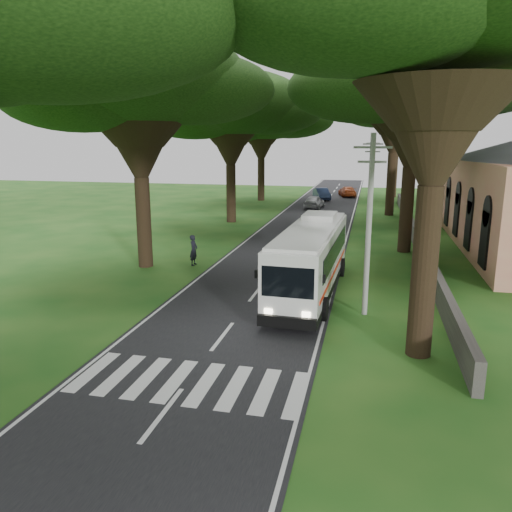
{
  "coord_description": "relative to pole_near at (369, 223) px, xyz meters",
  "views": [
    {
      "loc": [
        5.5,
        -15.97,
        7.68
      ],
      "look_at": [
        0.22,
        7.03,
        2.2
      ],
      "focal_mm": 35.0,
      "sensor_mm": 36.0,
      "label": 1
    }
  ],
  "objects": [
    {
      "name": "tree_l_midb",
      "position": [
        -13.0,
        24.0,
        6.72
      ],
      "size": [
        14.22,
        14.22,
        14.03
      ],
      "color": "black",
      "rests_on": "ground"
    },
    {
      "name": "pole_far",
      "position": [
        0.0,
        40.0,
        0.0
      ],
      "size": [
        1.6,
        0.24,
        8.0
      ],
      "color": "gray",
      "rests_on": "ground"
    },
    {
      "name": "ground",
      "position": [
        -5.5,
        -6.0,
        -4.18
      ],
      "size": [
        140.0,
        140.0,
        0.0
      ],
      "primitive_type": "plane",
      "color": "#174D16",
      "rests_on": "ground"
    },
    {
      "name": "distant_car_a",
      "position": [
        -6.3,
        35.5,
        -3.41
      ],
      "size": [
        2.22,
        4.52,
        1.48
      ],
      "primitive_type": "imported",
      "rotation": [
        0.0,
        0.0,
        3.03
      ],
      "color": "#A0A1A5",
      "rests_on": "road"
    },
    {
      "name": "tree_r_midb",
      "position": [
        2.0,
        32.0,
        8.93
      ],
      "size": [
        14.34,
        14.34,
        16.31
      ],
      "color": "black",
      "rests_on": "ground"
    },
    {
      "name": "pole_near",
      "position": [
        0.0,
        0.0,
        0.0
      ],
      "size": [
        1.6,
        0.24,
        8.0
      ],
      "color": "gray",
      "rests_on": "ground"
    },
    {
      "name": "property_wall",
      "position": [
        3.5,
        18.0,
        -3.58
      ],
      "size": [
        0.35,
        50.0,
        1.2
      ],
      "primitive_type": "cube",
      "color": "#383533",
      "rests_on": "ground"
    },
    {
      "name": "distant_car_c",
      "position": [
        -3.19,
        49.05,
        -3.45
      ],
      "size": [
        2.94,
        5.13,
        1.4
      ],
      "primitive_type": "imported",
      "rotation": [
        0.0,
        0.0,
        3.36
      ],
      "color": "#9E3C17",
      "rests_on": "road"
    },
    {
      "name": "pedestrian",
      "position": [
        -10.66,
        6.94,
        -3.22
      ],
      "size": [
        0.5,
        0.72,
        1.92
      ],
      "primitive_type": "imported",
      "rotation": [
        0.0,
        0.0,
        1.52
      ],
      "color": "black",
      "rests_on": "ground"
    },
    {
      "name": "tree_l_far",
      "position": [
        -14.0,
        42.0,
        6.59
      ],
      "size": [
        15.12,
        15.12,
        14.06
      ],
      "color": "black",
      "rests_on": "ground"
    },
    {
      "name": "crosswalk",
      "position": [
        -5.5,
        -8.0,
        -4.18
      ],
      "size": [
        8.0,
        3.0,
        0.01
      ],
      "primitive_type": "cube",
      "color": "silver",
      "rests_on": "ground"
    },
    {
      "name": "coach_bus",
      "position": [
        -2.8,
        2.72,
        -2.32
      ],
      "size": [
        3.11,
        11.78,
        3.45
      ],
      "rotation": [
        0.0,
        0.0,
        -0.04
      ],
      "color": "silver",
      "rests_on": "ground"
    },
    {
      "name": "tree_r_far",
      "position": [
        3.0,
        50.0,
        8.04
      ],
      "size": [
        13.18,
        13.18,
        15.21
      ],
      "color": "black",
      "rests_on": "ground"
    },
    {
      "name": "road",
      "position": [
        -5.5,
        19.0,
        -4.17
      ],
      "size": [
        8.0,
        120.0,
        0.04
      ],
      "primitive_type": "cube",
      "color": "black",
      "rests_on": "ground"
    },
    {
      "name": "distant_car_b",
      "position": [
        -6.3,
        44.33,
        -3.4
      ],
      "size": [
        2.9,
        4.84,
        1.5
      ],
      "primitive_type": "imported",
      "rotation": [
        0.0,
        0.0,
        0.31
      ],
      "color": "navy",
      "rests_on": "road"
    },
    {
      "name": "tree_l_mida",
      "position": [
        -13.5,
        6.0,
        6.84
      ],
      "size": [
        13.03,
        13.03,
        13.95
      ],
      "color": "black",
      "rests_on": "ground"
    },
    {
      "name": "tree_r_mida",
      "position": [
        2.5,
        14.0,
        7.77
      ],
      "size": [
        14.89,
        14.89,
        15.23
      ],
      "color": "black",
      "rests_on": "ground"
    },
    {
      "name": "pole_mid",
      "position": [
        0.0,
        20.0,
        0.0
      ],
      "size": [
        1.6,
        0.24,
        8.0
      ],
      "color": "gray",
      "rests_on": "ground"
    }
  ]
}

